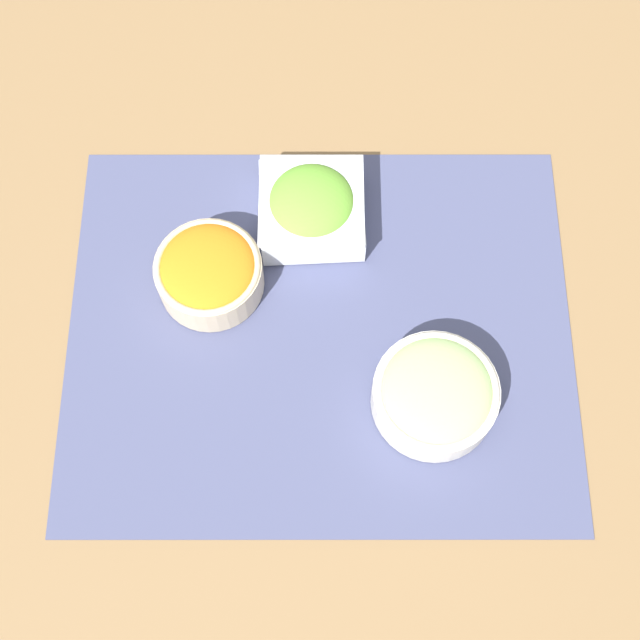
% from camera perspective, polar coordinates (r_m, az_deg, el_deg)
% --- Properties ---
extents(ground_plane, '(3.00, 3.00, 0.00)m').
position_cam_1_polar(ground_plane, '(1.03, 0.00, -0.71)').
color(ground_plane, olive).
extents(placemat, '(0.58, 0.47, 0.00)m').
position_cam_1_polar(placemat, '(1.03, 0.00, -0.67)').
color(placemat, '#474C70').
rests_on(placemat, ground_plane).
extents(lettuce_bowl, '(0.13, 0.13, 0.06)m').
position_cam_1_polar(lettuce_bowl, '(1.06, -0.53, 7.27)').
color(lettuce_bowl, white).
rests_on(lettuce_bowl, placemat).
extents(carrot_bowl, '(0.12, 0.12, 0.06)m').
position_cam_1_polar(carrot_bowl, '(1.03, -7.11, 3.07)').
color(carrot_bowl, beige).
rests_on(carrot_bowl, placemat).
extents(cucumber_bowl, '(0.14, 0.14, 0.06)m').
position_cam_1_polar(cucumber_bowl, '(0.98, 7.41, -4.71)').
color(cucumber_bowl, silver).
rests_on(cucumber_bowl, placemat).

